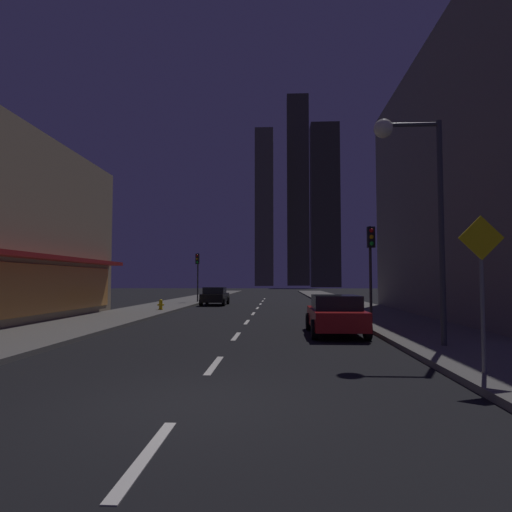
% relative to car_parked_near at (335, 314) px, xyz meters
% --- Properties ---
extents(ground_plane, '(78.00, 136.00, 0.10)m').
position_rel_car_parked_near_xyz_m(ground_plane, '(-3.60, 22.92, -0.79)').
color(ground_plane, black).
extents(sidewalk_right, '(4.00, 76.00, 0.15)m').
position_rel_car_parked_near_xyz_m(sidewalk_right, '(3.40, 22.92, -0.67)').
color(sidewalk_right, '#605E59').
rests_on(sidewalk_right, ground).
extents(sidewalk_left, '(4.00, 76.00, 0.15)m').
position_rel_car_parked_near_xyz_m(sidewalk_left, '(-10.60, 22.92, -0.67)').
color(sidewalk_left, '#605E59').
rests_on(sidewalk_left, ground).
extents(lane_marking_center, '(0.16, 43.80, 0.01)m').
position_rel_car_parked_near_xyz_m(lane_marking_center, '(-3.60, 9.72, -0.73)').
color(lane_marking_center, silver).
rests_on(lane_marking_center, ground).
extents(skyscraper_distant_tall, '(6.56, 7.45, 56.83)m').
position_rel_car_parked_near_xyz_m(skyscraper_distant_tall, '(-7.13, 138.75, 27.67)').
color(skyscraper_distant_tall, brown).
rests_on(skyscraper_distant_tall, ground).
extents(skyscraper_distant_mid, '(8.25, 5.70, 73.00)m').
position_rel_car_parked_near_xyz_m(skyscraper_distant_mid, '(5.47, 147.02, 35.76)').
color(skyscraper_distant_mid, '#3B382C').
rests_on(skyscraper_distant_mid, ground).
extents(skyscraper_distant_short, '(8.33, 6.22, 48.15)m').
position_rel_car_parked_near_xyz_m(skyscraper_distant_short, '(11.67, 110.49, 23.33)').
color(skyscraper_distant_short, '#343227').
rests_on(skyscraper_distant_short, ground).
extents(car_parked_near, '(1.98, 4.24, 1.45)m').
position_rel_car_parked_near_xyz_m(car_parked_near, '(0.00, 0.00, 0.00)').
color(car_parked_near, '#B21919').
rests_on(car_parked_near, ground).
extents(car_parked_far, '(1.98, 4.24, 1.45)m').
position_rel_car_parked_near_xyz_m(car_parked_far, '(-7.20, 18.49, 0.00)').
color(car_parked_far, black).
rests_on(car_parked_far, ground).
extents(fire_hydrant_far_left, '(0.42, 0.30, 0.65)m').
position_rel_car_parked_near_xyz_m(fire_hydrant_far_left, '(-9.50, 10.81, -0.29)').
color(fire_hydrant_far_left, gold).
rests_on(fire_hydrant_far_left, sidewalk_left).
extents(traffic_light_near_right, '(0.32, 0.48, 4.20)m').
position_rel_car_parked_near_xyz_m(traffic_light_near_right, '(1.90, 2.73, 2.45)').
color(traffic_light_near_right, '#2D2D2D').
rests_on(traffic_light_near_right, sidewalk_right).
extents(traffic_light_far_left, '(0.32, 0.48, 4.20)m').
position_rel_car_parked_near_xyz_m(traffic_light_far_left, '(-9.10, 20.94, 2.45)').
color(traffic_light_far_left, '#2D2D2D').
rests_on(traffic_light_far_left, sidewalk_left).
extents(street_lamp_right, '(1.96, 0.56, 6.58)m').
position_rel_car_parked_near_xyz_m(street_lamp_right, '(1.78, -3.45, 4.33)').
color(street_lamp_right, '#38383D').
rests_on(street_lamp_right, sidewalk_right).
extents(pedestrian_crossing_sign, '(0.91, 0.08, 3.15)m').
position_rel_car_parked_near_xyz_m(pedestrian_crossing_sign, '(2.00, -7.14, 1.28)').
color(pedestrian_crossing_sign, slate).
rests_on(pedestrian_crossing_sign, sidewalk_right).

